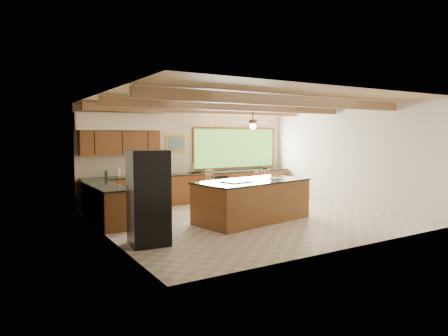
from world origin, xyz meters
TOP-DOWN VIEW (x-y plane):
  - ground at (0.00, 0.00)m, footprint 7.20×7.20m
  - room_shell at (-0.17, 0.65)m, footprint 7.27×6.54m
  - counter_run at (-0.82, 2.52)m, footprint 7.12×3.10m
  - island at (-0.09, -0.32)m, footprint 3.09×1.84m
  - refrigerator at (-3.05, -1.05)m, footprint 0.79×0.77m
  - bar_stool_a at (0.14, 2.39)m, footprint 0.42×0.42m
  - bar_stool_b at (1.72, 2.12)m, footprint 0.42×0.42m
  - bar_stool_c at (2.35, 2.40)m, footprint 0.44×0.44m
  - bar_stool_d at (2.01, 2.21)m, footprint 0.46×0.46m

SIDE VIEW (x-z plane):
  - ground at x=0.00m, z-range 0.00..0.00m
  - counter_run at x=-0.82m, z-range -0.15..1.08m
  - island at x=-0.09m, z-range -0.01..1.02m
  - bar_stool_d at x=2.01m, z-range 0.09..1.09m
  - bar_stool_c at x=2.35m, z-range 0.09..1.10m
  - bar_stool_b at x=1.72m, z-range 0.09..1.10m
  - bar_stool_a at x=0.14m, z-range 0.11..1.25m
  - refrigerator at x=-3.05m, z-range 0.00..1.84m
  - room_shell at x=-0.17m, z-range 0.70..3.72m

